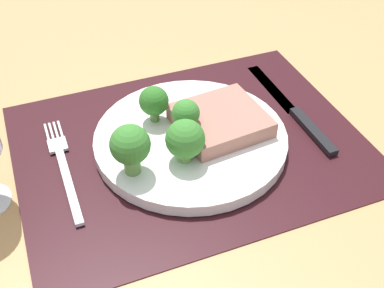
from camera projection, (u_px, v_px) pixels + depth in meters
ground_plane at (191, 154)px, 66.22cm from camera, size 140.00×110.00×3.00cm
placemat at (191, 145)px, 65.14cm from camera, size 44.72×34.52×0.30cm
plate at (191, 139)px, 64.51cm from camera, size 25.09×25.09×1.60cm
steak at (222, 122)px, 64.17cm from camera, size 11.84×11.21×2.22cm
broccoli_front_edge at (154, 101)px, 64.27cm from camera, size 3.92×3.92×5.10cm
broccoli_center at (130, 146)px, 56.26cm from camera, size 4.77×4.77×6.59cm
broccoli_near_steak at (186, 114)px, 61.52cm from camera, size 3.51×3.51×5.43cm
broccoli_back_left at (185, 139)px, 58.31cm from camera, size 4.78×4.78×5.69cm
fork at (64, 167)px, 61.38cm from camera, size 2.40×19.20×0.50cm
knife at (296, 113)px, 69.64cm from camera, size 1.80×23.00×0.80cm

